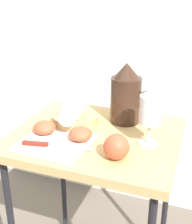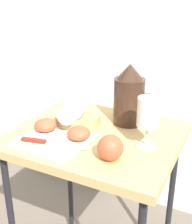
# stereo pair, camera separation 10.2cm
# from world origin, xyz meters

# --- Properties ---
(curtain_drape) EXTENTS (2.40, 0.03, 2.22)m
(curtain_drape) POSITION_xyz_m (0.00, 0.61, 1.11)
(curtain_drape) COLOR white
(curtain_drape) RESTS_ON ground_plane
(table) EXTENTS (0.57, 0.49, 0.71)m
(table) POSITION_xyz_m (0.00, 0.00, 0.64)
(table) COLOR tan
(table) RESTS_ON ground_plane
(linen_napkin) EXTENTS (0.23, 0.22, 0.00)m
(linen_napkin) POSITION_xyz_m (-0.10, -0.11, 0.71)
(linen_napkin) COLOR silver
(linen_napkin) RESTS_ON table
(basket_tray) EXTENTS (0.17, 0.17, 0.03)m
(basket_tray) POSITION_xyz_m (-0.10, 0.05, 0.72)
(basket_tray) COLOR tan
(basket_tray) RESTS_ON table
(pitcher) EXTENTS (0.16, 0.11, 0.22)m
(pitcher) POSITION_xyz_m (0.07, 0.13, 0.80)
(pitcher) COLOR #382319
(pitcher) RESTS_ON table
(wine_glass_upright) EXTENTS (0.07, 0.07, 0.17)m
(wine_glass_upright) POSITION_xyz_m (0.19, -0.01, 0.82)
(wine_glass_upright) COLOR silver
(wine_glass_upright) RESTS_ON table
(wine_glass_tipped_near) EXTENTS (0.09, 0.15, 0.08)m
(wine_glass_tipped_near) POSITION_xyz_m (-0.10, 0.03, 0.78)
(wine_glass_tipped_near) COLOR silver
(wine_glass_tipped_near) RESTS_ON basket_tray
(apple_half_left) EXTENTS (0.08, 0.08, 0.04)m
(apple_half_left) POSITION_xyz_m (-0.16, -0.07, 0.73)
(apple_half_left) COLOR #C15133
(apple_half_left) RESTS_ON linen_napkin
(apple_half_right) EXTENTS (0.08, 0.08, 0.04)m
(apple_half_right) POSITION_xyz_m (-0.03, -0.07, 0.73)
(apple_half_right) COLOR #C15133
(apple_half_right) RESTS_ON linen_napkin
(apple_whole) EXTENTS (0.08, 0.08, 0.08)m
(apple_whole) POSITION_xyz_m (0.11, -0.13, 0.75)
(apple_whole) COLOR #C15133
(apple_whole) RESTS_ON table
(knife) EXTENTS (0.23, 0.06, 0.01)m
(knife) POSITION_xyz_m (-0.11, -0.15, 0.72)
(knife) COLOR silver
(knife) RESTS_ON linen_napkin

